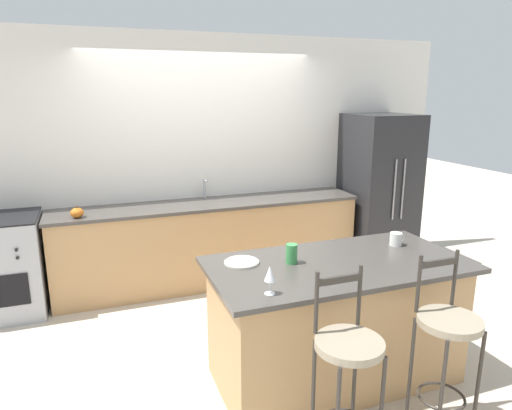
# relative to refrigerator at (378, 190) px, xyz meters

# --- Properties ---
(ground_plane) EXTENTS (18.00, 18.00, 0.00)m
(ground_plane) POSITION_rel_refrigerator_xyz_m (-2.09, -0.26, -0.91)
(ground_plane) COLOR beige
(wall_back) EXTENTS (6.00, 0.07, 2.70)m
(wall_back) POSITION_rel_refrigerator_xyz_m (-2.09, 0.40, 0.44)
(wall_back) COLOR silver
(wall_back) RESTS_ON ground_plane
(back_counter) EXTENTS (3.32, 0.64, 0.92)m
(back_counter) POSITION_rel_refrigerator_xyz_m (-2.09, 0.10, -0.45)
(back_counter) COLOR tan
(back_counter) RESTS_ON ground_plane
(sink_faucet) EXTENTS (0.02, 0.13, 0.22)m
(sink_faucet) POSITION_rel_refrigerator_xyz_m (-2.09, 0.29, 0.14)
(sink_faucet) COLOR #ADAFB5
(sink_faucet) RESTS_ON back_counter
(kitchen_island) EXTENTS (1.85, 0.93, 0.91)m
(kitchen_island) POSITION_rel_refrigerator_xyz_m (-1.67, -1.94, -0.45)
(kitchen_island) COLOR tan
(kitchen_island) RESTS_ON ground_plane
(refrigerator) EXTENTS (0.74, 0.79, 1.83)m
(refrigerator) POSITION_rel_refrigerator_xyz_m (0.00, 0.00, 0.00)
(refrigerator) COLOR #232326
(refrigerator) RESTS_ON ground_plane
(bar_stool_near) EXTENTS (0.38, 0.38, 1.14)m
(bar_stool_near) POSITION_rel_refrigerator_xyz_m (-2.02, -2.67, -0.29)
(bar_stool_near) COLOR #332D28
(bar_stool_near) RESTS_ON ground_plane
(bar_stool_far) EXTENTS (0.38, 0.38, 1.14)m
(bar_stool_far) POSITION_rel_refrigerator_xyz_m (-1.32, -2.65, -0.29)
(bar_stool_far) COLOR #332D28
(bar_stool_far) RESTS_ON ground_plane
(dinner_plate) EXTENTS (0.25, 0.25, 0.02)m
(dinner_plate) POSITION_rel_refrigerator_xyz_m (-2.32, -1.72, 0.01)
(dinner_plate) COLOR beige
(dinner_plate) RESTS_ON kitchen_island
(wine_glass) EXTENTS (0.07, 0.07, 0.18)m
(wine_glass) POSITION_rel_refrigerator_xyz_m (-2.32, -2.26, 0.13)
(wine_glass) COLOR white
(wine_glass) RESTS_ON kitchen_island
(coffee_mug) EXTENTS (0.13, 0.09, 0.10)m
(coffee_mug) POSITION_rel_refrigerator_xyz_m (-1.06, -1.77, 0.05)
(coffee_mug) COLOR white
(coffee_mug) RESTS_ON kitchen_island
(tumbler_cup) EXTENTS (0.08, 0.08, 0.14)m
(tumbler_cup) POSITION_rel_refrigerator_xyz_m (-1.99, -1.84, 0.07)
(tumbler_cup) COLOR #3D934C
(tumbler_cup) RESTS_ON kitchen_island
(pumpkin_decoration) EXTENTS (0.12, 0.12, 0.12)m
(pumpkin_decoration) POSITION_rel_refrigerator_xyz_m (-3.42, -0.08, 0.05)
(pumpkin_decoration) COLOR orange
(pumpkin_decoration) RESTS_ON back_counter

